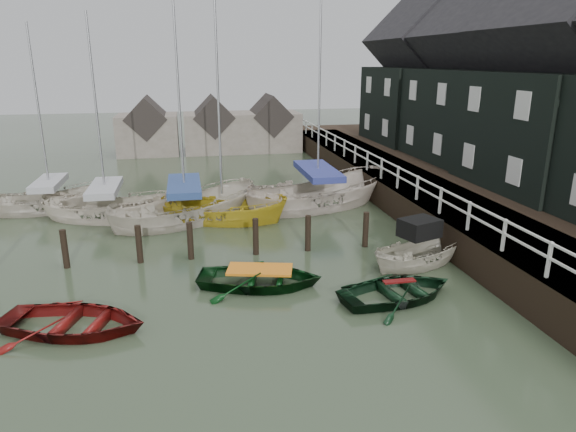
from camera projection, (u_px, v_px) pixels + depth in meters
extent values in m
plane|color=#2A3421|center=(231.00, 291.00, 16.25)|extent=(120.00, 120.00, 0.00)
cube|color=black|center=(394.00, 171.00, 26.98)|extent=(3.00, 32.00, 0.20)
cube|color=silver|center=(368.00, 152.00, 26.40)|extent=(0.06, 32.00, 0.06)
cube|color=silver|center=(367.00, 160.00, 26.51)|extent=(0.06, 32.00, 0.06)
cube|color=black|center=(486.00, 192.00, 28.41)|extent=(14.00, 38.00, 1.50)
cube|color=black|center=(559.00, 131.00, 22.55)|extent=(6.40, 7.00, 5.00)
cube|color=black|center=(575.00, 28.00, 21.31)|extent=(6.52, 7.14, 6.52)
cube|color=black|center=(474.00, 115.00, 29.12)|extent=(6.00, 7.00, 5.00)
cube|color=black|center=(482.00, 36.00, 27.88)|extent=(6.11, 7.14, 6.11)
cube|color=black|center=(420.00, 105.00, 35.69)|extent=(6.40, 7.00, 5.00)
cube|color=black|center=(425.00, 40.00, 34.45)|extent=(6.52, 7.14, 6.52)
cylinder|color=black|center=(65.00, 254.00, 17.89)|extent=(0.22, 0.22, 1.80)
cylinder|color=black|center=(140.00, 249.00, 18.36)|extent=(0.22, 0.22, 1.80)
cylinder|color=black|center=(191.00, 246.00, 18.69)|extent=(0.22, 0.22, 1.80)
cylinder|color=black|center=(256.00, 242.00, 19.14)|extent=(0.22, 0.22, 1.80)
cylinder|color=black|center=(308.00, 238.00, 19.51)|extent=(0.22, 0.22, 1.80)
cylinder|color=black|center=(365.00, 234.00, 19.94)|extent=(0.22, 0.22, 1.80)
cube|color=#665B51|center=(148.00, 134.00, 39.46)|extent=(4.50, 4.00, 3.00)
cube|color=#282321|center=(147.00, 117.00, 39.08)|extent=(3.18, 4.08, 3.18)
cube|color=#665B51|center=(214.00, 133.00, 40.38)|extent=(4.50, 4.00, 3.00)
cube|color=#282321|center=(213.00, 116.00, 40.00)|extent=(3.18, 4.08, 3.18)
cube|color=#665B51|center=(270.00, 131.00, 41.22)|extent=(4.50, 4.00, 3.00)
cube|color=#282321|center=(270.00, 115.00, 40.84)|extent=(3.18, 4.08, 3.18)
imported|color=#5E0F0D|center=(74.00, 330.00, 13.85)|extent=(4.63, 3.90, 0.82)
imported|color=black|center=(260.00, 286.00, 16.59)|extent=(4.56, 3.73, 0.82)
imported|color=black|center=(398.00, 298.00, 15.71)|extent=(4.22, 3.37, 0.78)
imported|color=#B8B29D|center=(419.00, 264.00, 18.34)|extent=(4.30, 2.77, 1.55)
cube|color=black|center=(420.00, 228.00, 18.14)|extent=(1.56, 1.38, 0.65)
imported|color=beige|center=(108.00, 219.00, 23.60)|extent=(6.70, 4.25, 2.42)
cylinder|color=#B2B2B7|center=(96.00, 105.00, 22.10)|extent=(0.10, 0.10, 7.60)
cube|color=#999A9F|center=(105.00, 188.00, 23.17)|extent=(3.67, 2.29, 0.30)
imported|color=#BAB09F|center=(186.00, 221.00, 23.27)|extent=(7.60, 5.42, 2.76)
cylinder|color=#B2B2B7|center=(177.00, 73.00, 21.38)|extent=(0.10, 0.10, 9.87)
cube|color=navy|center=(184.00, 186.00, 22.79)|extent=(4.16, 2.94, 0.30)
imported|color=gold|center=(223.00, 220.00, 23.33)|extent=(6.36, 4.12, 2.30)
cylinder|color=#B2B2B7|center=(218.00, 94.00, 21.69)|extent=(0.10, 0.10, 8.69)
imported|color=beige|center=(317.00, 206.00, 25.59)|extent=(8.38, 5.09, 3.04)
cylinder|color=#B2B2B7|center=(320.00, 62.00, 23.58)|extent=(0.10, 0.10, 10.42)
cube|color=navy|center=(318.00, 171.00, 25.07)|extent=(4.59, 2.75, 0.30)
imported|color=#BBB09F|center=(53.00, 210.00, 24.93)|extent=(6.11, 3.22, 2.24)
cylinder|color=#B2B2B7|center=(38.00, 107.00, 23.49)|extent=(0.10, 0.10, 7.39)
cube|color=#9C9DA1|center=(49.00, 183.00, 24.53)|extent=(3.36, 1.73, 0.30)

